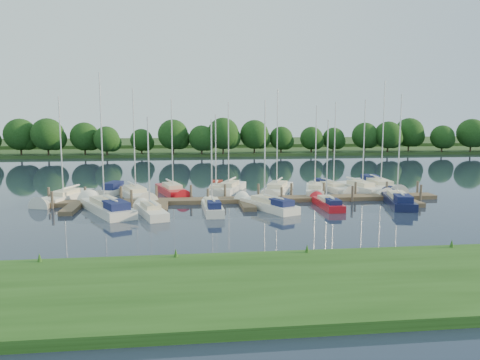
{
  "coord_description": "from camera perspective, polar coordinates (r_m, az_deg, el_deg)",
  "views": [
    {
      "loc": [
        -5.79,
        -37.59,
        8.45
      ],
      "look_at": [
        -0.34,
        8.0,
        2.2
      ],
      "focal_mm": 35.0,
      "sensor_mm": 36.0,
      "label": 1
    }
  ],
  "objects": [
    {
      "name": "sailboat_n_0",
      "position": [
        50.33,
        -20.55,
        -2.09
      ],
      "size": [
        4.25,
        8.47,
        10.81
      ],
      "rotation": [
        0.0,
        0.0,
        2.81
      ],
      "color": "silver",
      "rests_on": "ground"
    },
    {
      "name": "sailboat_n_4",
      "position": [
        52.09,
        -2.92,
        -1.25
      ],
      "size": [
        2.5,
        7.14,
        9.05
      ],
      "rotation": [
        0.0,
        0.0,
        3.0
      ],
      "color": "silver",
      "rests_on": "ground"
    },
    {
      "name": "motorboat",
      "position": [
        52.92,
        -15.26,
        -1.33
      ],
      "size": [
        3.03,
        5.67,
        1.66
      ],
      "rotation": [
        0.0,
        0.0,
        2.82
      ],
      "color": "silver",
      "rests_on": "ground"
    },
    {
      "name": "sailboat_n_3",
      "position": [
        51.56,
        -8.24,
        -1.45
      ],
      "size": [
        3.87,
        8.39,
        10.75
      ],
      "rotation": [
        0.0,
        0.0,
        3.42
      ],
      "color": "#B2101A",
      "rests_on": "ground"
    },
    {
      "name": "sailboat_n_9",
      "position": [
        54.32,
        14.49,
        -1.14
      ],
      "size": [
        3.94,
        8.35,
        10.74
      ],
      "rotation": [
        0.0,
        0.0,
        3.44
      ],
      "color": "silver",
      "rests_on": "ground"
    },
    {
      "name": "sailboat_n_7",
      "position": [
        52.15,
        9.1,
        -1.36
      ],
      "size": [
        3.53,
        7.85,
        10.03
      ],
      "rotation": [
        0.0,
        0.0,
        2.87
      ],
      "color": "silver",
      "rests_on": "ground"
    },
    {
      "name": "near_bank",
      "position": [
        23.81,
        7.87,
        -12.47
      ],
      "size": [
        90.0,
        10.0,
        0.5
      ],
      "primitive_type": "cube",
      "color": "#1E4213",
      "rests_on": "ground"
    },
    {
      "name": "sailboat_s_5",
      "position": [
        47.8,
        18.68,
        -2.44
      ],
      "size": [
        3.79,
        8.66,
        10.99
      ],
      "rotation": [
        0.0,
        0.0,
        -0.25
      ],
      "color": "#101437",
      "rests_on": "ground"
    },
    {
      "name": "dock",
      "position": [
        46.02,
        0.52,
        -2.58
      ],
      "size": [
        40.0,
        6.0,
        0.4
      ],
      "color": "brown",
      "rests_on": "ground"
    },
    {
      "name": "sailboat_n_8",
      "position": [
        54.97,
        11.13,
        -0.92
      ],
      "size": [
        3.24,
        8.38,
        10.42
      ],
      "rotation": [
        0.0,
        0.0,
        3.33
      ],
      "color": "silver",
      "rests_on": "ground"
    },
    {
      "name": "sailboat_s_1",
      "position": [
        41.1,
        -10.84,
        -3.86
      ],
      "size": [
        3.27,
        6.8,
        8.86
      ],
      "rotation": [
        0.0,
        0.0,
        0.31
      ],
      "color": "silver",
      "rests_on": "ground"
    },
    {
      "name": "far_shore",
      "position": [
        113.04,
        -3.87,
        3.6
      ],
      "size": [
        180.0,
        30.0,
        0.6
      ],
      "primitive_type": "cube",
      "color": "#1F3C17",
      "rests_on": "ground"
    },
    {
      "name": "treeline",
      "position": [
        100.15,
        -2.21,
        5.27
      ],
      "size": [
        147.18,
        10.08,
        8.17
      ],
      "color": "#38281C",
      "rests_on": "ground"
    },
    {
      "name": "sailboat_n_6",
      "position": [
        51.53,
        4.55,
        -1.39
      ],
      "size": [
        4.94,
        9.11,
        11.81
      ],
      "rotation": [
        0.0,
        0.0,
        2.76
      ],
      "color": "silver",
      "rests_on": "ground"
    },
    {
      "name": "distant_hill",
      "position": [
        137.93,
        -4.42,
        4.51
      ],
      "size": [
        220.0,
        40.0,
        1.4
      ],
      "primitive_type": "cube",
      "color": "#334D22",
      "rests_on": "ground"
    },
    {
      "name": "sailboat_n_5",
      "position": [
        52.49,
        -1.31,
        -1.2
      ],
      "size": [
        4.34,
        7.99,
        10.46
      ],
      "rotation": [
        0.0,
        0.0,
        2.76
      ],
      "color": "silver",
      "rests_on": "ground"
    },
    {
      "name": "sailboat_n_2",
      "position": [
        50.37,
        -12.66,
        -1.78
      ],
      "size": [
        4.76,
        9.18,
        11.7
      ],
      "rotation": [
        0.0,
        0.0,
        3.5
      ],
      "color": "silver",
      "rests_on": "ground"
    },
    {
      "name": "sailboat_s_2",
      "position": [
        41.7,
        -3.39,
        -3.48
      ],
      "size": [
        1.73,
        6.54,
        8.63
      ],
      "rotation": [
        0.0,
        0.0,
        0.03
      ],
      "color": "silver",
      "rests_on": "ground"
    },
    {
      "name": "sailboat_n_10",
      "position": [
        57.07,
        16.62,
        -0.76
      ],
      "size": [
        2.77,
        10.26,
        12.92
      ],
      "rotation": [
        0.0,
        0.0,
        3.1
      ],
      "color": "silver",
      "rests_on": "ground"
    },
    {
      "name": "sailboat_s_3",
      "position": [
        43.09,
        3.33,
        -3.13
      ],
      "size": [
        4.77,
        7.82,
        10.31
      ],
      "rotation": [
        0.0,
        0.0,
        0.45
      ],
      "color": "silver",
      "rests_on": "ground"
    },
    {
      "name": "mooring_pilings",
      "position": [
        47.05,
        0.35,
        -1.85
      ],
      "size": [
        38.24,
        2.84,
        2.0
      ],
      "color": "#473D33",
      "rests_on": "ground"
    },
    {
      "name": "sailboat_s_0",
      "position": [
        43.41,
        -16.01,
        -3.33
      ],
      "size": [
        6.09,
        9.67,
        12.68
      ],
      "rotation": [
        0.0,
        0.0,
        0.47
      ],
      "color": "silver",
      "rests_on": "ground"
    },
    {
      "name": "sailboat_s_4",
      "position": [
        44.76,
        10.6,
        -2.86
      ],
      "size": [
        1.58,
        6.57,
        8.47
      ],
      "rotation": [
        0.0,
        0.0,
        0.0
      ],
      "color": "#B2101A",
      "rests_on": "ground"
    },
    {
      "name": "ground",
      "position": [
        38.97,
        1.9,
        -4.78
      ],
      "size": [
        260.0,
        260.0,
        0.0
      ],
      "primitive_type": "plane",
      "color": "#1B2437",
      "rests_on": "ground"
    }
  ]
}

